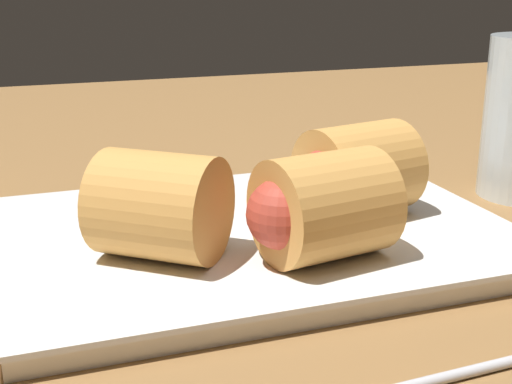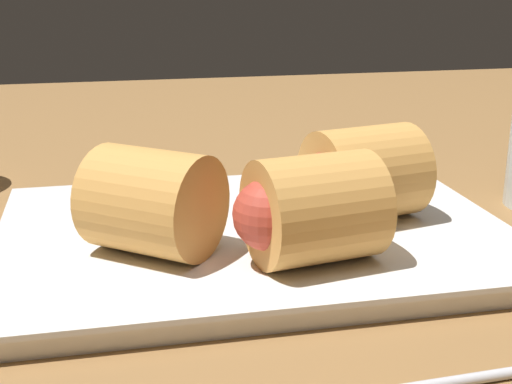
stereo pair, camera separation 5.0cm
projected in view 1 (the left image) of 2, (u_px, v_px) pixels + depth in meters
table_surface at (245, 265)px, 44.22cm from camera, size 180.00×140.00×2.00cm
serving_plate at (256, 240)px, 43.43cm from camera, size 30.73×22.23×1.50cm
roll_front_left at (152, 205)px, 38.39cm from camera, size 8.68×8.59×5.85cm
roll_front_right at (355, 172)px, 44.48cm from camera, size 7.96×7.10×5.85cm
roll_back_left at (318, 208)px, 37.95cm from camera, size 7.88×6.85×5.85cm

